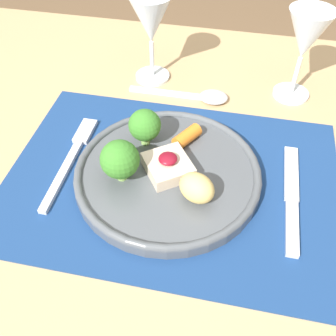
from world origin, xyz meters
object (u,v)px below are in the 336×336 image
Objects in this scene: spoon at (203,96)px; wine_glass_near at (306,39)px; dinner_plate at (165,169)px; knife at (292,203)px; wine_glass_far at (151,23)px; fork at (73,155)px.

wine_glass_near reaches higher than spoon.
wine_glass_near is (0.16, 0.05, 0.11)m from spoon.
dinner_plate is at bearing -93.61° from spoon.
wine_glass_far is at bearing 135.75° from knife.
dinner_plate is 1.37× the size of fork.
wine_glass_far is (-0.26, 0.00, -0.00)m from wine_glass_near.
wine_glass_near is (0.18, 0.25, 0.09)m from dinner_plate.
dinner_plate is 0.18m from knife.
wine_glass_near is at bearing 19.74° from spoon.
dinner_plate is 0.32m from wine_glass_near.
wine_glass_far is at bearing 179.15° from wine_glass_near.
wine_glass_far is at bearing 158.58° from spoon.
fork is 1.09× the size of spoon.
knife is 0.27m from spoon.
fork is 0.42m from wine_glass_near.
wine_glass_near reaches higher than dinner_plate.
knife is at bearing -45.84° from wine_glass_far.
fork is at bearing -128.91° from spoon.
wine_glass_near is at bearing 91.32° from knife.
wine_glass_far reaches higher than fork.
spoon is 0.16m from wine_glass_far.
fork is 1.25× the size of wine_glass_far.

